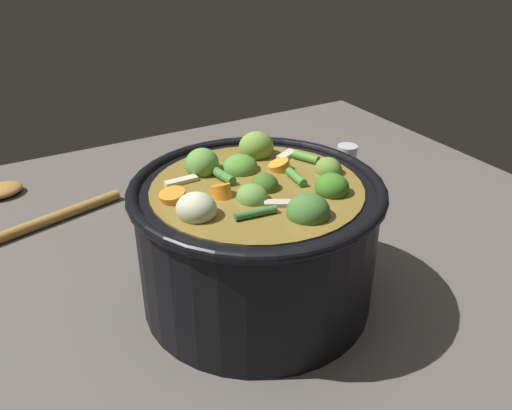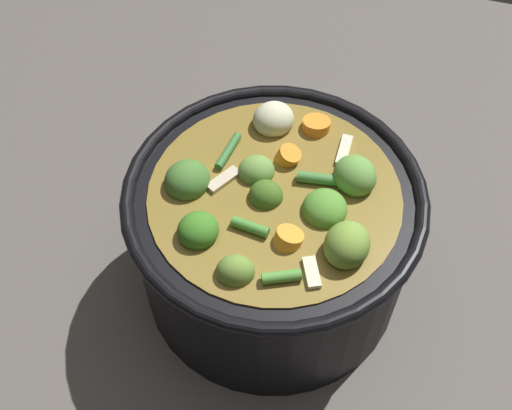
{
  "view_description": "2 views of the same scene",
  "coord_description": "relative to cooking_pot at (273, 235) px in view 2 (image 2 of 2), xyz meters",
  "views": [
    {
      "loc": [
        -0.25,
        -0.43,
        0.4
      ],
      "look_at": [
        -0.01,
        -0.02,
        0.13
      ],
      "focal_mm": 37.54,
      "sensor_mm": 36.0,
      "label": 1
    },
    {
      "loc": [
        0.34,
        0.09,
        0.6
      ],
      "look_at": [
        -0.0,
        -0.02,
        0.12
      ],
      "focal_mm": 45.59,
      "sensor_mm": 36.0,
      "label": 2
    }
  ],
  "objects": [
    {
      "name": "ground_plane",
      "position": [
        -0.0,
        -0.0,
        -0.08
      ],
      "size": [
        1.1,
        1.1,
        0.0
      ],
      "primitive_type": "plane",
      "color": "#514C47"
    },
    {
      "name": "cooking_pot",
      "position": [
        0.0,
        0.0,
        0.0
      ],
      "size": [
        0.27,
        0.27,
        0.17
      ],
      "color": "black",
      "rests_on": "ground_plane"
    }
  ]
}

